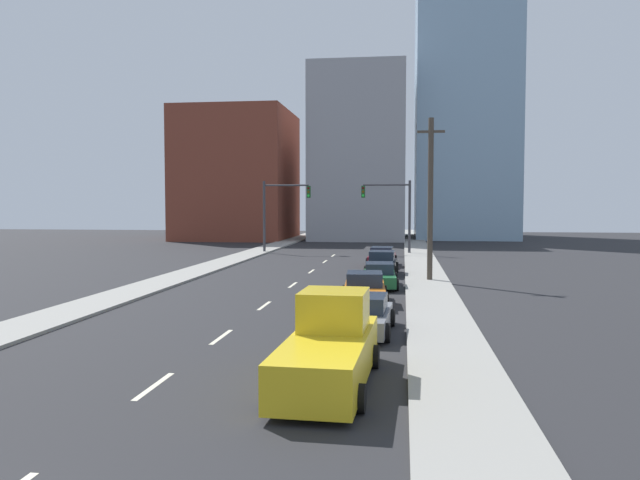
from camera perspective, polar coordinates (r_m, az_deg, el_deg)
The scene contains 21 objects.
sidewalk_left at distance 60.15m, azimuth -5.68°, elevation -1.04°, with size 2.57×103.93×0.13m.
sidewalk_right at distance 58.56m, azimuth 8.99°, elevation -1.18°, with size 2.57×103.93×0.13m.
lane_stripe_at_8m at distance 16.61m, azimuth -14.93°, elevation -12.77°, with size 0.16×2.40×0.01m, color beige.
lane_stripe_at_14m at distance 21.98m, azimuth -9.00°, elevation -8.74°, with size 0.16×2.40×0.01m, color beige.
lane_stripe_at_21m at distance 28.35m, azimuth -5.11°, elevation -6.00°, with size 0.16×2.40×0.01m, color beige.
lane_stripe_at_28m at distance 35.46m, azimuth -2.50°, elevation -4.12°, with size 0.16×2.40×0.01m, color beige.
lane_stripe_at_35m at distance 42.56m, azimuth -0.79°, elevation -2.88°, with size 0.16×2.40×0.01m, color beige.
lane_stripe_at_43m at distance 49.84m, azimuth 0.45°, elevation -1.98°, with size 0.16×2.40×0.01m, color beige.
lane_stripe_at_49m at distance 55.73m, azimuth 1.21°, elevation -1.42°, with size 0.16×2.40×0.01m, color beige.
building_brick_left at distance 83.94m, azimuth -7.51°, elevation 5.87°, with size 14.00×16.00×16.84m.
building_office_center at distance 85.41m, azimuth 3.74°, elevation 7.60°, with size 12.00×20.00×22.04m.
building_glass_right at distance 90.36m, azimuth 12.94°, elevation 11.80°, with size 13.00×20.00×36.20m.
traffic_signal_left at distance 58.87m, azimuth -3.96°, elevation 3.08°, with size 4.55×0.35×6.76m.
traffic_signal_right at distance 57.68m, azimuth 6.98°, elevation 3.06°, with size 4.55×0.35×6.76m.
utility_pole_right_mid at distance 37.21m, azimuth 10.06°, elevation 3.78°, with size 1.60×0.32×9.61m.
pickup_truck_yellow at distance 16.04m, azimuth 0.89°, elevation -9.86°, with size 2.40×6.21×2.29m.
sedan_gray at distance 22.30m, azimuth 3.96°, elevation -6.91°, with size 2.24×4.57×1.35m.
sedan_orange at distance 28.76m, azimuth 4.10°, elevation -4.52°, with size 2.30×4.49×1.46m.
sedan_green at distance 34.57m, azimuth 5.46°, elevation -3.28°, with size 2.17×4.73×1.35m.
sedan_black at distance 40.70m, azimuth 5.68°, elevation -2.18°, with size 2.13×4.55×1.55m.
sedan_maroon at distance 46.47m, azimuth 5.68°, elevation -1.57°, with size 2.21×4.62×1.41m.
Camera 1 is at (6.18, -6.41, 4.56)m, focal length 35.00 mm.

